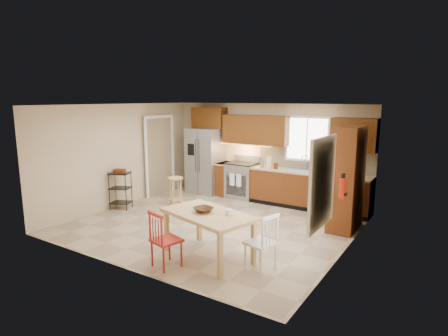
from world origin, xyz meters
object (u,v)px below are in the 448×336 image
soap_bottle (316,169)px  utility_cart (120,190)px  table_jar (229,213)px  dining_table (208,236)px  range_stove (242,181)px  bar_stool (176,193)px  chair_white (261,242)px  pantry (347,179)px  table_bowl (203,212)px  chair_red (166,239)px  fire_extinguisher (343,188)px  refrigerator (206,161)px

soap_bottle → utility_cart: size_ratio=0.21×
soap_bottle → table_jar: soap_bottle is taller
dining_table → table_jar: (0.34, 0.10, 0.42)m
range_stove → utility_cart: bearing=-128.4°
table_jar → bar_stool: bearing=145.6°
chair_white → pantry: bearing=2.1°
chair_white → utility_cart: (-4.34, 1.10, 0.00)m
range_stove → table_bowl: (1.34, -3.62, 0.31)m
range_stove → bar_stool: range_stove is taller
chair_red → chair_white: bearing=43.3°
dining_table → chair_white: (0.95, 0.05, 0.08)m
table_jar → fire_extinguisher: bearing=46.6°
bar_stool → table_jar: bearing=-12.4°
pantry → chair_red: 3.83m
pantry → table_jar: size_ratio=15.78×
chair_red → utility_cart: utility_cart is taller
refrigerator → utility_cart: refrigerator is taller
utility_cart → dining_table: bearing=-41.0°
soap_bottle → dining_table: soap_bottle is taller
range_stove → soap_bottle: soap_bottle is taller
range_stove → soap_bottle: (2.03, -0.08, 0.54)m
dining_table → chair_red: chair_red is taller
fire_extinguisher → utility_cart: fire_extinguisher is taller
soap_bottle → chair_red: (-0.94, -4.18, -0.54)m
refrigerator → bar_stool: size_ratio=2.40×
table_bowl → bar_stool: (-2.21, 1.91, -0.39)m
fire_extinguisher → utility_cart: (-5.13, -0.43, -0.64)m
utility_cart → pantry: bearing=-5.5°
chair_red → chair_white: size_ratio=1.00×
pantry → chair_white: pantry is taller
chair_white → utility_cart: 4.47m
table_bowl → bar_stool: 2.95m
range_stove → soap_bottle: 2.10m
dining_table → utility_cart: 3.58m
refrigerator → chair_white: bearing=-44.8°
chair_red → table_jar: size_ratio=6.89×
fire_extinguisher → bar_stool: size_ratio=0.47×
fire_extinguisher → pantry: bearing=100.8°
fire_extinguisher → utility_cart: bearing=-175.2°
refrigerator → dining_table: bearing=-54.0°
table_bowl → chair_red: bearing=-111.2°
refrigerator → chair_white: refrigerator is taller
chair_white → utility_cart: bearing=90.8°
chair_red → table_jar: chair_red is taller
chair_red → range_stove: bearing=119.3°
bar_stool → pantry: bearing=32.6°
table_bowl → table_jar: (0.44, 0.10, 0.03)m
dining_table → chair_white: size_ratio=1.70×
table_jar → bar_stool: (-2.65, 1.82, -0.42)m
table_jar → chair_red: bearing=-132.8°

